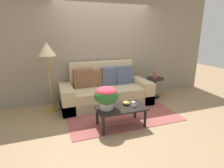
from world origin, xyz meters
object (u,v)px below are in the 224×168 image
at_px(couch, 106,91).
at_px(potted_plant, 106,95).
at_px(coffee_table, 121,110).
at_px(floor_lamp, 47,54).
at_px(table_vase, 155,75).
at_px(coffee_mug, 133,104).
at_px(side_table, 155,84).
at_px(snack_bowl, 126,103).

bearing_deg(couch, potted_plant, -107.03).
bearing_deg(couch, coffee_table, -94.01).
bearing_deg(floor_lamp, table_vase, -1.41).
bearing_deg(table_vase, coffee_mug, -135.72).
bearing_deg(couch, floor_lamp, 178.63).
height_order(side_table, table_vase, table_vase).
bearing_deg(coffee_mug, floor_lamp, 138.31).
height_order(coffee_table, snack_bowl, snack_bowl).
bearing_deg(potted_plant, floor_lamp, 127.48).
distance_m(side_table, snack_bowl, 1.79).
bearing_deg(side_table, coffee_table, -141.65).
bearing_deg(coffee_table, couch, 85.99).
xyz_separation_m(snack_bowl, table_vase, (1.37, 1.12, 0.22)).
height_order(side_table, coffee_mug, side_table).
distance_m(coffee_table, table_vase, 1.97).
height_order(couch, table_vase, couch).
bearing_deg(side_table, potted_plant, -146.78).
bearing_deg(floor_lamp, side_table, -1.15).
bearing_deg(snack_bowl, floor_lamp, 139.49).
xyz_separation_m(coffee_table, snack_bowl, (0.15, 0.08, 0.09)).
relative_size(side_table, table_vase, 2.37).
bearing_deg(side_table, coffee_mug, -135.78).
height_order(snack_bowl, table_vase, table_vase).
height_order(coffee_table, table_vase, table_vase).
bearing_deg(coffee_table, snack_bowl, 28.42).
distance_m(coffee_table, snack_bowl, 0.19).
relative_size(coffee_table, coffee_mug, 7.77).
xyz_separation_m(floor_lamp, table_vase, (2.76, -0.07, -0.67)).
xyz_separation_m(floor_lamp, potted_plant, (0.96, -1.25, -0.66)).
bearing_deg(coffee_mug, side_table, 44.22).
distance_m(coffee_table, side_table, 1.96).
bearing_deg(side_table, couch, 179.05).
bearing_deg(coffee_table, coffee_mug, -11.42).
height_order(coffee_table, coffee_mug, coffee_mug).
xyz_separation_m(coffee_table, coffee_mug, (0.24, -0.05, 0.11)).
bearing_deg(snack_bowl, potted_plant, -172.31).
distance_m(couch, floor_lamp, 1.66).
distance_m(floor_lamp, coffee_mug, 2.17).
relative_size(floor_lamp, table_vase, 6.65).
height_order(floor_lamp, coffee_mug, floor_lamp).
bearing_deg(table_vase, potted_plant, -146.82).
relative_size(couch, table_vase, 9.46).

